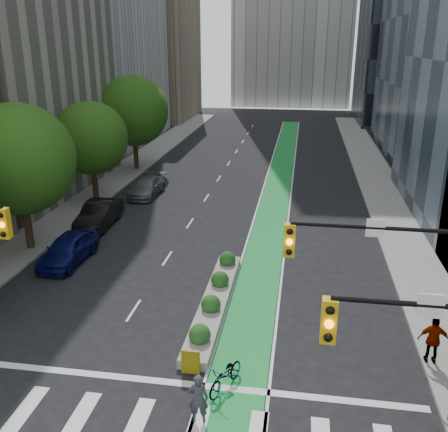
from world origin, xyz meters
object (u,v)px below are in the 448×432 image
(cyclist, at_px, (198,399))
(parked_car_left_near, at_px, (68,249))
(median_planter, at_px, (215,299))
(parked_car_left_mid, at_px, (99,214))
(pedestrian_far, at_px, (434,340))
(parked_car_left_far, at_px, (147,187))
(bicycle, at_px, (226,376))

(cyclist, distance_m, parked_car_left_near, 14.95)
(median_planter, relative_size, parked_car_left_mid, 1.97)
(cyclist, xyz_separation_m, parked_car_left_near, (-9.88, 11.22, -0.09))
(parked_car_left_mid, bearing_deg, parked_car_left_near, -86.14)
(median_planter, relative_size, parked_car_left_near, 2.12)
(pedestrian_far, bearing_deg, cyclist, 32.49)
(median_planter, relative_size, parked_car_left_far, 2.05)
(parked_car_left_far, bearing_deg, parked_car_left_mid, -96.33)
(cyclist, xyz_separation_m, pedestrian_far, (8.30, 4.41, 0.23))
(bicycle, distance_m, parked_car_left_near, 14.13)
(parked_car_left_mid, distance_m, pedestrian_far, 22.63)
(median_planter, xyz_separation_m, pedestrian_far, (9.10, -3.20, 0.77))
(cyclist, distance_m, parked_car_left_mid, 20.02)
(cyclist, distance_m, pedestrian_far, 9.40)
(bicycle, height_order, parked_car_left_mid, parked_car_left_mid)
(parked_car_left_near, bearing_deg, pedestrian_far, -18.89)
(pedestrian_far, bearing_deg, median_planter, -14.90)
(cyclist, bearing_deg, parked_car_left_near, -54.55)
(bicycle, height_order, parked_car_left_far, parked_car_left_far)
(parked_car_left_far, bearing_deg, parked_car_left_near, -90.47)
(bicycle, xyz_separation_m, pedestrian_far, (7.67, 2.62, 0.60))
(cyclist, relative_size, parked_car_left_far, 0.37)
(median_planter, height_order, cyclist, cyclist)
(median_planter, bearing_deg, parked_car_left_far, 117.06)
(parked_car_left_far, distance_m, pedestrian_far, 26.81)
(parked_car_left_mid, height_order, pedestrian_far, pedestrian_far)
(cyclist, distance_m, parked_car_left_far, 26.26)
(cyclist, bearing_deg, median_planter, -89.92)
(parked_car_left_far, height_order, pedestrian_far, pedestrian_far)
(parked_car_left_near, bearing_deg, median_planter, -20.01)
(cyclist, height_order, parked_car_left_near, cyclist)
(parked_car_left_near, relative_size, parked_car_left_mid, 0.93)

